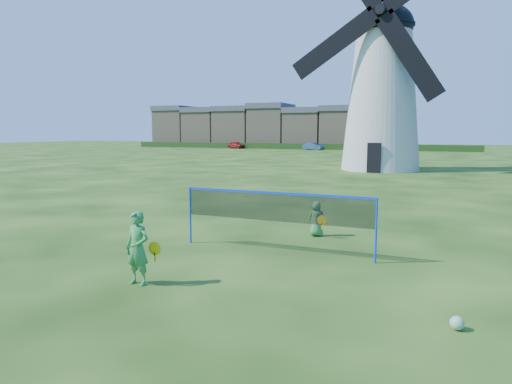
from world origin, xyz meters
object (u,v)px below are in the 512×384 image
object	(u,v)px
play_ball	(457,323)
car_right	(313,146)
player_girl	(138,248)
car_left	(236,145)
player_boy	(317,219)
windmill	(382,88)
badminton_net	(275,208)

from	to	relation	value
play_ball	car_right	xyz separation A→B (m)	(-21.63, 66.34, 0.49)
player_girl	car_left	size ratio (longest dim) A/B	0.40
play_ball	player_boy	bearing A→B (deg)	125.00
player_girl	car_left	distance (m)	74.84
player_boy	car_right	xyz separation A→B (m)	(-17.85, 60.94, 0.09)
windmill	player_boy	xyz separation A→B (m)	(1.82, -24.80, -5.89)
player_boy	player_girl	bearing A→B (deg)	48.56
player_girl	car_left	xyz separation A→B (m)	(-30.72, 68.24, -0.11)
car_right	windmill	bearing A→B (deg)	-139.57
player_girl	car_right	bearing A→B (deg)	106.40
player_boy	car_right	bearing A→B (deg)	-94.61
car_left	play_ball	bearing A→B (deg)	-127.13
badminton_net	player_girl	bearing A→B (deg)	-115.43
player_girl	player_boy	size ratio (longest dim) A/B	1.44
player_girl	play_ball	xyz separation A→B (m)	(5.88, 0.20, -0.63)
car_left	player_boy	bearing A→B (deg)	-127.76
windmill	car_right	world-z (taller)	windmill
windmill	car_right	size ratio (longest dim) A/B	5.03
badminton_net	player_boy	size ratio (longest dim) A/B	4.88
windmill	car_left	world-z (taller)	windmill
car_left	car_right	size ratio (longest dim) A/B	1.01
car_right	player_girl	bearing A→B (deg)	-150.17
car_right	car_left	bearing A→B (deg)	100.03
windmill	player_girl	world-z (taller)	windmill
car_right	badminton_net	bearing A→B (deg)	-148.09
player_girl	play_ball	size ratio (longest dim) A/B	6.77
play_ball	car_left	distance (m)	77.26
badminton_net	car_right	xyz separation A→B (m)	(-17.38, 63.12, -0.54)
play_ball	player_girl	bearing A→B (deg)	-178.04
player_girl	car_right	xyz separation A→B (m)	(-15.75, 66.54, -0.14)
windmill	play_ball	size ratio (longest dim) A/B	83.75
badminton_net	play_ball	bearing A→B (deg)	-37.22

